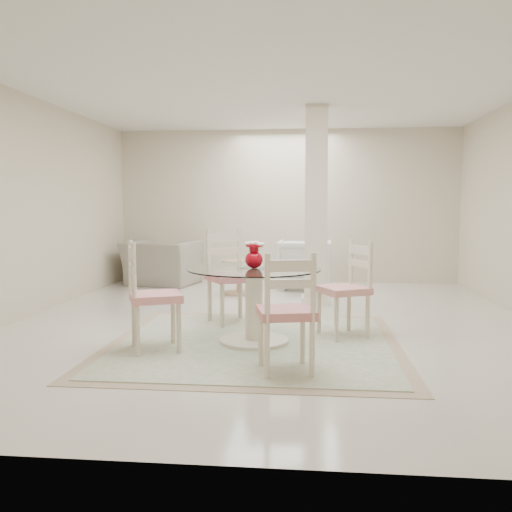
# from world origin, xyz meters

# --- Properties ---
(ground) EXTENTS (7.00, 7.00, 0.00)m
(ground) POSITION_xyz_m (0.00, 0.00, 0.00)
(ground) COLOR silver
(ground) RESTS_ON ground
(room_shell) EXTENTS (6.02, 7.02, 2.71)m
(room_shell) POSITION_xyz_m (0.00, 0.00, 1.86)
(room_shell) COLOR beige
(room_shell) RESTS_ON ground
(column) EXTENTS (0.30, 0.30, 2.70)m
(column) POSITION_xyz_m (0.50, 1.30, 1.35)
(column) COLOR beige
(column) RESTS_ON ground
(area_rug) EXTENTS (2.84, 2.84, 0.02)m
(area_rug) POSITION_xyz_m (-0.12, -0.98, 0.01)
(area_rug) COLOR tan
(area_rug) RESTS_ON ground
(dining_table) EXTENTS (1.30, 1.30, 0.75)m
(dining_table) POSITION_xyz_m (-0.12, -0.98, 0.38)
(dining_table) COLOR beige
(dining_table) RESTS_ON ground
(red_vase) EXTENTS (0.20, 0.17, 0.27)m
(red_vase) POSITION_xyz_m (-0.12, -0.98, 0.87)
(red_vase) COLOR #AB0512
(red_vase) RESTS_ON dining_table
(dining_chair_east) EXTENTS (0.59, 0.59, 1.10)m
(dining_chair_east) POSITION_xyz_m (0.83, -0.60, 0.58)
(dining_chair_east) COLOR beige
(dining_chair_east) RESTS_ON ground
(dining_chair_north) EXTENTS (0.66, 0.66, 1.20)m
(dining_chair_north) POSITION_xyz_m (-0.51, -0.03, 0.63)
(dining_chair_north) COLOR beige
(dining_chair_north) RESTS_ON ground
(dining_chair_west) EXTENTS (0.59, 0.59, 1.14)m
(dining_chair_west) POSITION_xyz_m (-1.07, -1.36, 0.60)
(dining_chair_west) COLOR beige
(dining_chair_west) RESTS_ON ground
(dining_chair_south) EXTENTS (0.52, 0.52, 1.09)m
(dining_chair_south) POSITION_xyz_m (0.25, -1.93, 0.58)
(dining_chair_south) COLOR #F6E7CA
(dining_chair_south) RESTS_ON ground
(recliner_taupe) EXTENTS (1.34, 1.23, 0.75)m
(recliner_taupe) POSITION_xyz_m (-2.12, 2.89, 0.38)
(recliner_taupe) COLOR gray
(recliner_taupe) RESTS_ON ground
(armchair_white) EXTENTS (0.89, 0.92, 0.80)m
(armchair_white) POSITION_xyz_m (0.34, 2.71, 0.40)
(armchair_white) COLOR white
(armchair_white) RESTS_ON ground
(side_table) EXTENTS (0.50, 0.50, 0.52)m
(side_table) POSITION_xyz_m (-0.66, 2.00, 0.24)
(side_table) COLOR tan
(side_table) RESTS_ON ground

